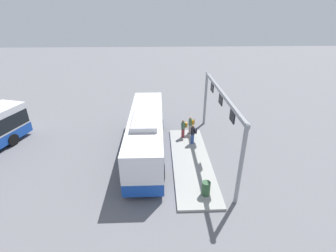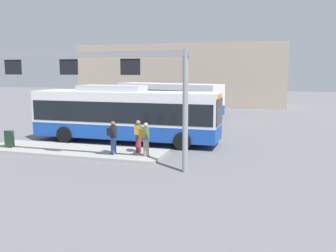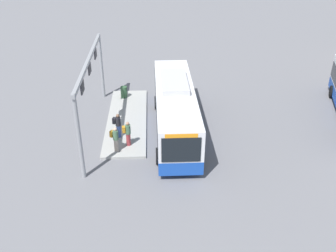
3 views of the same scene
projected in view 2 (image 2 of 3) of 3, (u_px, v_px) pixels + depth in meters
name	position (u px, v px, depth m)	size (l,w,h in m)	color
ground_plane	(126.00, 142.00, 22.47)	(120.00, 120.00, 0.00)	slate
platform_curb	(73.00, 151.00, 19.71)	(10.00, 2.80, 0.16)	#9E9E99
bus_main	(125.00, 113.00, 22.20)	(11.39, 2.73, 3.46)	#1947AD
bus_background_left	(168.00, 97.00, 35.14)	(10.85, 5.37, 3.10)	#1947AD
person_boarding	(138.00, 135.00, 18.80)	(0.40, 0.57, 1.67)	maroon
person_waiting_near	(146.00, 139.00, 17.94)	(0.52, 0.61, 1.67)	gray
person_waiting_mid	(113.00, 137.00, 18.45)	(0.42, 0.58, 1.67)	#334C8C
platform_sign_gantry	(69.00, 81.00, 16.82)	(11.36, 0.24, 5.20)	gray
station_building	(182.00, 75.00, 47.56)	(25.93, 8.00, 7.53)	tan
trash_bin	(9.00, 139.00, 20.29)	(0.52, 0.52, 0.90)	#2D5133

